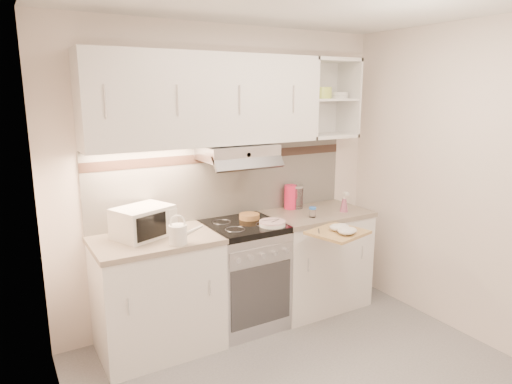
% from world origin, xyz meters
% --- Properties ---
extents(room_shell, '(3.04, 2.84, 2.52)m').
position_xyz_m(room_shell, '(0.00, 0.37, 1.63)').
color(room_shell, white).
rests_on(room_shell, ground).
extents(base_cabinet_left, '(0.90, 0.60, 0.86)m').
position_xyz_m(base_cabinet_left, '(-0.75, 1.10, 0.43)').
color(base_cabinet_left, white).
rests_on(base_cabinet_left, ground).
extents(worktop_left, '(0.92, 0.62, 0.04)m').
position_xyz_m(worktop_left, '(-0.75, 1.10, 0.88)').
color(worktop_left, gray).
rests_on(worktop_left, base_cabinet_left).
extents(base_cabinet_right, '(0.90, 0.60, 0.86)m').
position_xyz_m(base_cabinet_right, '(0.75, 1.10, 0.43)').
color(base_cabinet_right, white).
rests_on(base_cabinet_right, ground).
extents(worktop_right, '(0.92, 0.62, 0.04)m').
position_xyz_m(worktop_right, '(0.75, 1.10, 0.88)').
color(worktop_right, gray).
rests_on(worktop_right, base_cabinet_right).
extents(electric_range, '(0.60, 0.60, 0.90)m').
position_xyz_m(electric_range, '(0.00, 1.10, 0.45)').
color(electric_range, '#B7B7BC').
rests_on(electric_range, ground).
extents(microwave, '(0.49, 0.43, 0.23)m').
position_xyz_m(microwave, '(-0.81, 1.17, 1.01)').
color(microwave, silver).
rests_on(microwave, worktop_left).
extents(watering_can, '(0.25, 0.14, 0.21)m').
position_xyz_m(watering_can, '(-0.64, 0.88, 0.98)').
color(watering_can, white).
rests_on(watering_can, worktop_left).
extents(plate_stack, '(0.21, 0.21, 0.05)m').
position_xyz_m(plate_stack, '(0.17, 0.92, 0.92)').
color(plate_stack, white).
rests_on(plate_stack, electric_range).
extents(bread_loaf, '(0.17, 0.17, 0.04)m').
position_xyz_m(bread_loaf, '(0.11, 1.19, 0.92)').
color(bread_loaf, '#A47B3A').
rests_on(bread_loaf, electric_range).
extents(pink_pitcher, '(0.12, 0.11, 0.22)m').
position_xyz_m(pink_pitcher, '(0.61, 1.30, 1.01)').
color(pink_pitcher, '#F32351').
rests_on(pink_pitcher, worktop_right).
extents(glass_jar, '(0.11, 0.11, 0.22)m').
position_xyz_m(glass_jar, '(0.67, 1.28, 1.01)').
color(glass_jar, white).
rests_on(glass_jar, worktop_right).
extents(spice_jar, '(0.06, 0.06, 0.09)m').
position_xyz_m(spice_jar, '(0.61, 0.96, 0.95)').
color(spice_jar, silver).
rests_on(spice_jar, worktop_right).
extents(spray_bottle, '(0.07, 0.07, 0.19)m').
position_xyz_m(spray_bottle, '(0.97, 0.97, 0.98)').
color(spray_bottle, pink).
rests_on(spray_bottle, worktop_right).
extents(cutting_board, '(0.49, 0.46, 0.02)m').
position_xyz_m(cutting_board, '(0.57, 0.58, 0.87)').
color(cutting_board, tan).
rests_on(cutting_board, base_cabinet_right).
extents(dish_towel, '(0.29, 0.26, 0.07)m').
position_xyz_m(dish_towel, '(0.58, 0.54, 0.92)').
color(dish_towel, silver).
rests_on(dish_towel, cutting_board).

